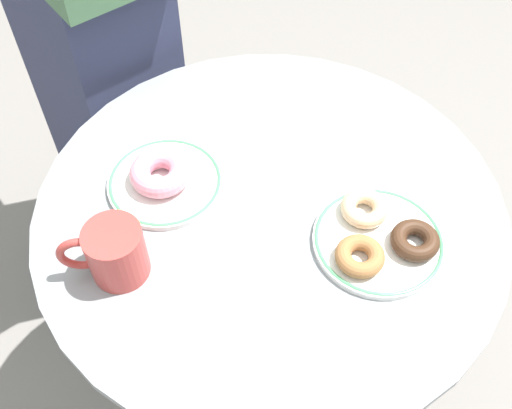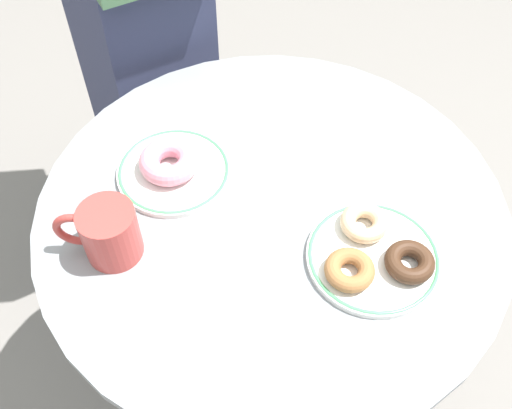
% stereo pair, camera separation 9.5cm
% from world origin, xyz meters
% --- Properties ---
extents(ground_plane, '(7.00, 7.00, 0.02)m').
position_xyz_m(ground_plane, '(0.00, 0.00, -0.01)').
color(ground_plane, gray).
extents(cafe_table, '(0.76, 0.76, 0.76)m').
position_xyz_m(cafe_table, '(0.00, 0.00, 0.53)').
color(cafe_table, gray).
rests_on(cafe_table, ground).
extents(plate_left, '(0.19, 0.19, 0.01)m').
position_xyz_m(plate_left, '(-0.18, -0.01, 0.76)').
color(plate_left, white).
rests_on(plate_left, cafe_table).
extents(plate_right, '(0.20, 0.20, 0.01)m').
position_xyz_m(plate_right, '(0.18, -0.02, 0.76)').
color(plate_right, white).
rests_on(plate_right, cafe_table).
extents(donut_pink_frosted, '(0.12, 0.12, 0.03)m').
position_xyz_m(donut_pink_frosted, '(-0.18, -0.01, 0.79)').
color(donut_pink_frosted, pink).
rests_on(donut_pink_frosted, plate_left).
extents(donut_chocolate, '(0.08, 0.08, 0.02)m').
position_xyz_m(donut_chocolate, '(0.23, -0.02, 0.78)').
color(donut_chocolate, '#422819').
rests_on(donut_chocolate, plate_right).
extents(donut_glazed, '(0.10, 0.10, 0.02)m').
position_xyz_m(donut_glazed, '(0.15, 0.02, 0.78)').
color(donut_glazed, '#E0B789').
rests_on(donut_glazed, plate_right).
extents(donut_cinnamon, '(0.10, 0.10, 0.02)m').
position_xyz_m(donut_cinnamon, '(0.15, -0.07, 0.78)').
color(donut_cinnamon, '#A36B3D').
rests_on(donut_cinnamon, plate_right).
extents(coffee_mug, '(0.12, 0.09, 0.09)m').
position_xyz_m(coffee_mug, '(-0.18, -0.18, 0.80)').
color(coffee_mug, '#B73D38').
rests_on(coffee_mug, cafe_table).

